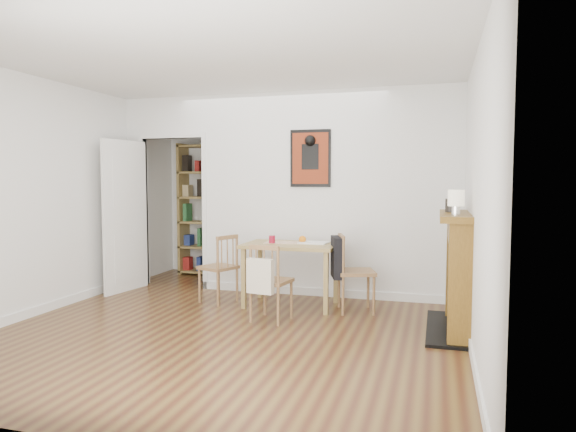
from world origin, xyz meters
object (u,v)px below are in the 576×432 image
(dining_table, at_px, (291,251))
(ceramic_jar_b, at_px, (452,206))
(chair_left, at_px, (218,268))
(bookshelf, at_px, (207,210))
(notebook, at_px, (314,243))
(orange_fruit, at_px, (302,239))
(fireplace, at_px, (459,269))
(chair_front, at_px, (271,282))
(mantel_lamp, at_px, (456,200))
(red_glass, at_px, (272,239))
(chair_right, at_px, (354,272))
(ceramic_jar_a, at_px, (451,205))

(dining_table, xyz_separation_m, ceramic_jar_b, (1.78, -0.19, 0.56))
(dining_table, bearing_deg, chair_left, -176.16)
(bookshelf, relative_size, notebook, 6.21)
(chair_left, xyz_separation_m, orange_fruit, (1.01, 0.16, 0.37))
(bookshelf, bearing_deg, fireplace, -29.87)
(chair_front, bearing_deg, mantel_lamp, -6.13)
(ceramic_jar_b, bearing_deg, fireplace, -78.46)
(bookshelf, xyz_separation_m, mantel_lamp, (3.62, -2.48, 0.29))
(dining_table, distance_m, chair_left, 0.93)
(dining_table, height_order, bookshelf, bookshelf)
(dining_table, height_order, notebook, notebook)
(red_glass, relative_size, notebook, 0.29)
(chair_front, distance_m, mantel_lamp, 2.04)
(chair_left, xyz_separation_m, red_glass, (0.68, 0.01, 0.37))
(chair_left, distance_m, red_glass, 0.78)
(chair_right, bearing_deg, chair_left, -179.76)
(chair_front, xyz_separation_m, ceramic_jar_a, (1.79, 0.28, 0.81))
(chair_front, bearing_deg, ceramic_jar_b, 15.06)
(red_glass, bearing_deg, fireplace, -12.61)
(chair_left, xyz_separation_m, ceramic_jar_a, (2.66, -0.33, 0.81))
(chair_front, distance_m, red_glass, 0.76)
(chair_right, xyz_separation_m, bookshelf, (-2.58, 1.66, 0.56))
(bookshelf, height_order, notebook, bookshelf)
(chair_right, relative_size, chair_front, 1.07)
(dining_table, relative_size, notebook, 3.28)
(chair_right, height_order, red_glass, chair_right)
(fireplace, relative_size, ceramic_jar_a, 9.43)
(chair_front, relative_size, notebook, 2.49)
(dining_table, height_order, orange_fruit, orange_fruit)
(dining_table, distance_m, notebook, 0.29)
(notebook, relative_size, ceramic_jar_b, 3.15)
(notebook, bearing_deg, red_glass, -163.30)
(red_glass, relative_size, mantel_lamp, 0.41)
(fireplace, bearing_deg, mantel_lamp, -98.12)
(dining_table, bearing_deg, notebook, 20.59)
(chair_left, bearing_deg, mantel_lamp, -16.82)
(chair_right, xyz_separation_m, ceramic_jar_b, (1.03, -0.14, 0.76))
(chair_left, height_order, ceramic_jar_b, ceramic_jar_b)
(notebook, distance_m, ceramic_jar_b, 1.63)
(red_glass, bearing_deg, notebook, 16.70)
(chair_right, relative_size, fireplace, 0.70)
(chair_left, relative_size, mantel_lamp, 3.61)
(dining_table, distance_m, red_glass, 0.26)
(orange_fruit, distance_m, ceramic_jar_b, 1.75)
(chair_front, height_order, bookshelf, bookshelf)
(red_glass, bearing_deg, mantel_lamp, -22.39)
(dining_table, bearing_deg, orange_fruit, 40.45)
(red_glass, xyz_separation_m, notebook, (0.47, 0.14, -0.04))
(dining_table, height_order, fireplace, fireplace)
(orange_fruit, bearing_deg, bookshelf, 142.20)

